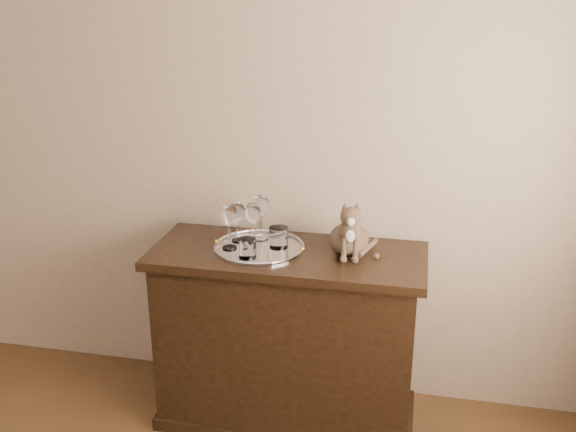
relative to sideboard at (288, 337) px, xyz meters
name	(u,v)px	position (x,y,z in m)	size (l,w,h in m)	color
wall_back	(177,119)	(-0.60, 0.31, 0.93)	(4.00, 0.10, 2.70)	tan
sideboard	(288,337)	(0.00, 0.00, 0.00)	(1.20, 0.50, 0.85)	black
tray	(259,248)	(-0.13, 0.00, 0.43)	(0.40, 0.40, 0.01)	silver
wine_glass_a	(238,221)	(-0.24, 0.06, 0.53)	(0.07, 0.07, 0.19)	white
wine_glass_b	(261,217)	(-0.15, 0.11, 0.54)	(0.08, 0.08, 0.21)	white
wine_glass_c	(229,226)	(-0.25, -0.03, 0.54)	(0.08, 0.08, 0.20)	silver
wine_glass_d	(253,224)	(-0.16, 0.03, 0.53)	(0.07, 0.07, 0.20)	silver
tumbler_b	(247,248)	(-0.15, -0.11, 0.48)	(0.08, 0.08, 0.09)	white
tumbler_c	(279,238)	(-0.04, 0.02, 0.48)	(0.08, 0.08, 0.09)	silver
cat	(349,225)	(0.26, 0.04, 0.56)	(0.26, 0.24, 0.26)	#4C3C2D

